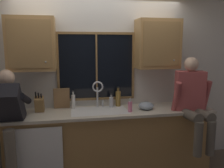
# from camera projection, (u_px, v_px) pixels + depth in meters

# --- Properties ---
(back_wall) EXTENTS (5.55, 0.12, 2.55)m
(back_wall) POSITION_uv_depth(u_px,v_px,m) (99.00, 82.00, 3.65)
(back_wall) COLOR silver
(back_wall) RESTS_ON floor
(window_glass) EXTENTS (1.10, 0.02, 0.95)m
(window_glass) POSITION_uv_depth(u_px,v_px,m) (97.00, 67.00, 3.54)
(window_glass) COLOR black
(window_frame_top) EXTENTS (1.17, 0.02, 0.04)m
(window_frame_top) POSITION_uv_depth(u_px,v_px,m) (96.00, 33.00, 3.45)
(window_frame_top) COLOR olive
(window_frame_bottom) EXTENTS (1.17, 0.02, 0.04)m
(window_frame_bottom) POSITION_uv_depth(u_px,v_px,m) (97.00, 99.00, 3.61)
(window_frame_bottom) COLOR olive
(window_frame_left) EXTENTS (0.03, 0.02, 0.95)m
(window_frame_left) POSITION_uv_depth(u_px,v_px,m) (58.00, 67.00, 3.43)
(window_frame_left) COLOR olive
(window_frame_right) EXTENTS (0.03, 0.02, 0.95)m
(window_frame_right) POSITION_uv_depth(u_px,v_px,m) (133.00, 66.00, 3.63)
(window_frame_right) COLOR olive
(window_mullion_center) EXTENTS (0.02, 0.02, 0.95)m
(window_mullion_center) POSITION_uv_depth(u_px,v_px,m) (97.00, 67.00, 3.53)
(window_mullion_center) COLOR olive
(lower_cabinet_run) EXTENTS (3.15, 0.58, 0.88)m
(lower_cabinet_run) POSITION_uv_depth(u_px,v_px,m) (102.00, 142.00, 3.45)
(lower_cabinet_run) COLOR #A07744
(lower_cabinet_run) RESTS_ON floor
(countertop) EXTENTS (3.21, 0.62, 0.04)m
(countertop) POSITION_uv_depth(u_px,v_px,m) (102.00, 112.00, 3.36)
(countertop) COLOR beige
(countertop) RESTS_ON lower_cabinet_run
(dishwasher_front) EXTENTS (0.60, 0.02, 0.74)m
(dishwasher_front) POSITION_uv_depth(u_px,v_px,m) (39.00, 156.00, 2.99)
(dishwasher_front) COLOR white
(upper_cabinet_left) EXTENTS (0.63, 0.36, 0.72)m
(upper_cabinet_left) POSITION_uv_depth(u_px,v_px,m) (32.00, 44.00, 3.16)
(upper_cabinet_left) COLOR #B2844C
(upper_cabinet_right) EXTENTS (0.63, 0.36, 0.72)m
(upper_cabinet_right) POSITION_uv_depth(u_px,v_px,m) (158.00, 44.00, 3.49)
(upper_cabinet_right) COLOR #B2844C
(sink) EXTENTS (0.80, 0.46, 0.21)m
(sink) POSITION_uv_depth(u_px,v_px,m) (99.00, 117.00, 3.37)
(sink) COLOR silver
(sink) RESTS_ON lower_cabinet_run
(faucet) EXTENTS (0.18, 0.09, 0.40)m
(faucet) POSITION_uv_depth(u_px,v_px,m) (98.00, 91.00, 3.49)
(faucet) COLOR silver
(faucet) RESTS_ON countertop
(person_standing) EXTENTS (0.53, 0.70, 1.54)m
(person_standing) POSITION_uv_depth(u_px,v_px,m) (4.00, 120.00, 2.84)
(person_standing) COLOR #595147
(person_standing) RESTS_ON floor
(person_sitting_on_counter) EXTENTS (0.54, 0.63, 1.26)m
(person_sitting_on_counter) POSITION_uv_depth(u_px,v_px,m) (193.00, 99.00, 3.30)
(person_sitting_on_counter) COLOR #595147
(person_sitting_on_counter) RESTS_ON countertop
(knife_block) EXTENTS (0.12, 0.18, 0.32)m
(knife_block) POSITION_uv_depth(u_px,v_px,m) (39.00, 104.00, 3.28)
(knife_block) COLOR olive
(knife_block) RESTS_ON countertop
(cutting_board) EXTENTS (0.23, 0.08, 0.31)m
(cutting_board) POSITION_uv_depth(u_px,v_px,m) (62.00, 98.00, 3.45)
(cutting_board) COLOR #997047
(cutting_board) RESTS_ON countertop
(mixing_bowl) EXTENTS (0.22, 0.22, 0.11)m
(mixing_bowl) POSITION_uv_depth(u_px,v_px,m) (146.00, 106.00, 3.43)
(mixing_bowl) COLOR #8C99A8
(mixing_bowl) RESTS_ON countertop
(soap_dispenser) EXTENTS (0.06, 0.07, 0.20)m
(soap_dispenser) POSITION_uv_depth(u_px,v_px,m) (130.00, 106.00, 3.29)
(soap_dispenser) COLOR pink
(soap_dispenser) RESTS_ON countertop
(bottle_green_glass) EXTENTS (0.06, 0.06, 0.20)m
(bottle_green_glass) POSITION_uv_depth(u_px,v_px,m) (111.00, 102.00, 3.54)
(bottle_green_glass) COLOR #B7B7BC
(bottle_green_glass) RESTS_ON countertop
(bottle_tall_clear) EXTENTS (0.08, 0.08, 0.30)m
(bottle_tall_clear) POSITION_uv_depth(u_px,v_px,m) (118.00, 98.00, 3.59)
(bottle_tall_clear) COLOR olive
(bottle_tall_clear) RESTS_ON countertop
(bottle_amber_small) EXTENTS (0.06, 0.06, 0.27)m
(bottle_amber_small) POSITION_uv_depth(u_px,v_px,m) (73.00, 101.00, 3.45)
(bottle_amber_small) COLOR silver
(bottle_amber_small) RESTS_ON countertop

